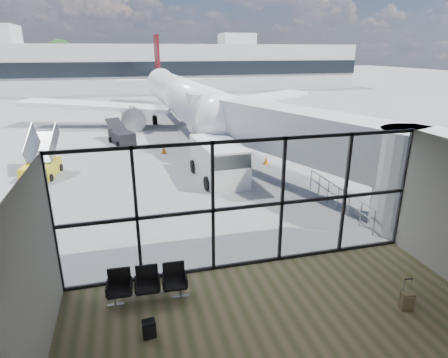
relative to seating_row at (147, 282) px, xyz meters
name	(u,v)px	position (x,y,z in m)	size (l,w,h in m)	color
ground	(153,106)	(3.46, 41.03, -0.58)	(220.00, 220.00, 0.00)	slate
lounge_shell	(320,275)	(3.46, -3.77, 2.07)	(12.02, 8.01, 4.51)	brown
glass_curtain_wall	(248,205)	(3.46, 1.03, 1.67)	(12.10, 0.12, 4.50)	white
jet_bridge	(294,136)	(8.36, 8.10, 2.18)	(8.00, 16.50, 4.33)	#A8ACAE
apron_railing	(338,195)	(9.06, 4.53, 0.14)	(0.06, 5.46, 1.11)	gray
far_terminal	(139,66)	(2.87, 63.00, 3.63)	(80.00, 12.20, 11.00)	#A1A29D
tree_4	(28,60)	(-17.54, 73.03, 4.68)	(5.61, 5.61, 8.07)	#382619
tree_5	(61,56)	(-11.54, 73.03, 5.30)	(6.27, 6.27, 9.03)	#382619
seating_row	(147,282)	(0.00, 0.00, 0.00)	(2.36, 0.76, 1.04)	gray
backpack	(149,329)	(-0.08, -1.67, -0.33)	(0.36, 0.33, 0.51)	black
suitcase	(407,301)	(7.16, -2.44, -0.28)	(0.39, 0.31, 0.97)	olive
airliner	(178,95)	(5.16, 28.98, 2.17)	(30.20, 34.97, 9.01)	white
service_van	(219,161)	(4.71, 10.11, 0.54)	(2.65, 5.10, 2.17)	silver
belt_loader	(121,136)	(-0.68, 20.56, 0.01)	(2.38, 3.98, 1.74)	black
mobile_stairs	(41,167)	(-5.29, 13.35, -0.02)	(2.08, 3.46, 2.31)	gold
traffic_cone_a	(164,150)	(2.25, 16.67, -0.30)	(0.41, 0.41, 0.58)	#CF5E0A
traffic_cone_c	(266,160)	(8.46, 12.29, -0.32)	(0.37, 0.37, 0.54)	orange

